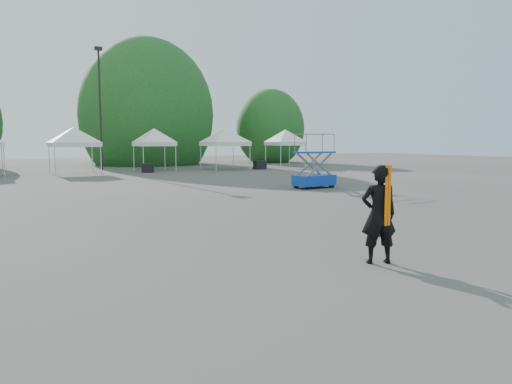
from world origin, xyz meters
TOP-DOWN VIEW (x-y plane):
  - ground at (0.00, 0.00)m, footprint 120.00×120.00m
  - light_pole_east at (3.00, 32.00)m, footprint 0.60×0.25m
  - tree_mid_e at (9.00, 39.00)m, footprint 5.12×5.12m
  - tree_far_e at (22.00, 37.00)m, footprint 3.84×3.84m
  - tent_e at (0.20, 27.82)m, footprint 4.56×4.56m
  - tent_f at (6.39, 28.79)m, footprint 3.94×3.94m
  - tent_g at (11.93, 27.45)m, footprint 4.55×4.55m
  - tent_h at (18.26, 28.16)m, footprint 3.91×3.91m
  - man at (0.86, -2.30)m, footprint 0.83×0.70m
  - scissor_lift at (8.89, 10.88)m, footprint 2.20×1.25m
  - crate_mid at (5.17, 26.63)m, footprint 1.05×0.95m
  - crate_east at (14.44, 26.06)m, footprint 0.94×0.74m

SIDE VIEW (x-z plane):
  - ground at x=0.00m, z-range 0.00..0.00m
  - crate_mid at x=5.17m, z-range 0.00..0.67m
  - crate_east at x=14.44m, z-range 0.00..0.71m
  - man at x=0.86m, z-range 0.00..1.95m
  - scissor_lift at x=8.89m, z-range 0.01..2.73m
  - tent_h at x=18.26m, z-range 1.12..5.00m
  - tent_f at x=6.39m, z-range 1.12..5.00m
  - tent_g at x=11.93m, z-range 1.12..5.00m
  - tent_e at x=0.20m, z-range 1.12..5.00m
  - tree_far_e at x=22.00m, z-range 0.70..6.55m
  - tree_mid_e at x=9.00m, z-range 0.94..8.74m
  - light_pole_east at x=3.00m, z-range 0.62..10.42m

